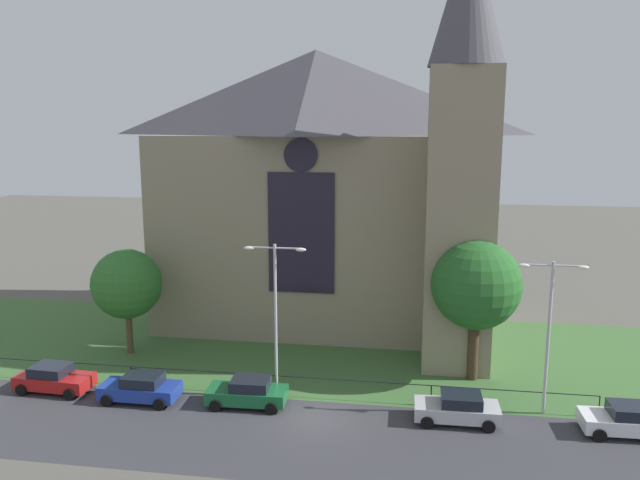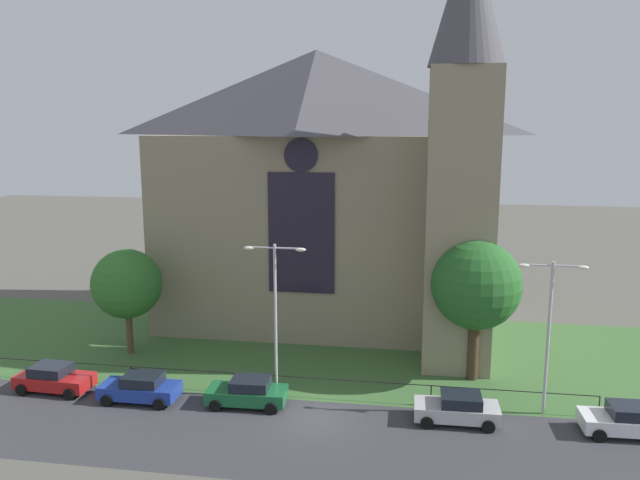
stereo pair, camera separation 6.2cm
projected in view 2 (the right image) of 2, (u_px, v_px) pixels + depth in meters
ground at (341, 350)px, 41.40m from camera, size 160.00×160.00×0.00m
road_asphalt at (310, 438)px, 29.75m from camera, size 120.00×8.00×0.01m
grass_verge at (337, 361)px, 39.46m from camera, size 120.00×20.00×0.01m
church_building at (325, 186)px, 45.54m from camera, size 23.20×16.20×26.00m
iron_railing at (275, 378)px, 34.36m from camera, size 34.01×0.07×1.13m
tree_right_near at (476, 285)px, 35.63m from camera, size 5.16×5.16×8.29m
tree_left_near at (127, 284)px, 40.00m from camera, size 4.49×4.49×6.91m
streetlamp_near at (275, 301)px, 33.44m from camera, size 3.37×0.26×8.52m
streetlamp_far at (550, 318)px, 31.31m from camera, size 3.37×0.26×8.07m
parked_car_red at (54, 378)px, 34.89m from camera, size 4.28×2.19×1.51m
parked_car_blue at (141, 388)px, 33.61m from camera, size 4.21×2.03×1.51m
parked_car_green at (248, 392)px, 33.06m from camera, size 4.27×2.16×1.51m
parked_car_silver at (457, 408)px, 31.18m from camera, size 4.23×2.08×1.51m
parked_car_white at (627, 420)px, 29.93m from camera, size 4.25×2.13×1.51m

